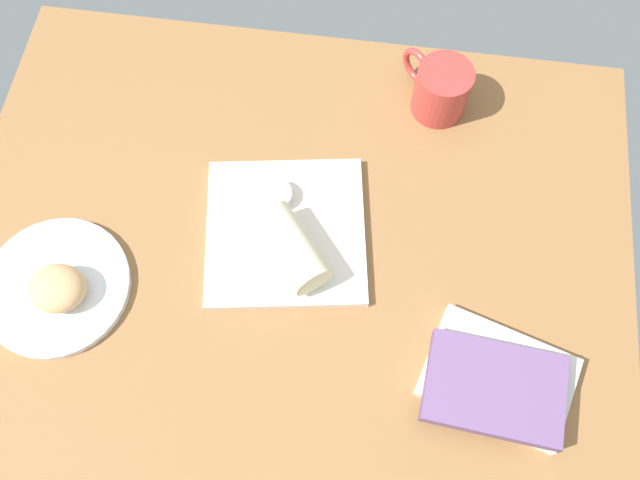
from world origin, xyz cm
name	(u,v)px	position (x,y,z in cm)	size (l,w,h in cm)	color
dining_table	(290,263)	(0.00, 0.00, 2.00)	(110.00, 90.00, 4.00)	olive
round_plate	(57,287)	(-35.47, -9.83, 4.70)	(23.07, 23.07, 1.40)	white
scone_pastry	(57,288)	(-33.85, -10.96, 7.84)	(8.87, 7.87, 4.89)	tan
square_plate	(286,232)	(-1.23, 4.26, 4.80)	(25.56, 25.56, 1.60)	silver
sauce_cup	(276,195)	(-3.50, 9.54, 6.84)	(5.22, 5.22, 2.30)	silver
breakfast_wrap	(292,248)	(0.59, 0.03, 8.84)	(6.48, 6.48, 13.61)	beige
book_stack	(496,383)	(33.03, -16.00, 6.46)	(24.42, 19.98, 5.14)	silver
coffee_mug	(440,89)	(21.38, 32.45, 8.97)	(12.23, 12.11, 9.72)	#B23833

